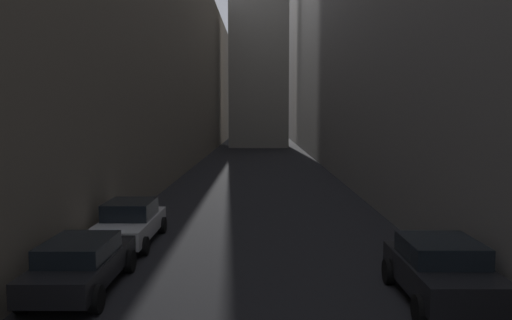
% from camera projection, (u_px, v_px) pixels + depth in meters
% --- Properties ---
extents(ground_plane, '(264.00, 264.00, 0.00)m').
position_uv_depth(ground_plane, '(258.00, 168.00, 42.65)').
color(ground_plane, black).
extents(building_block_left, '(12.63, 108.00, 18.59)m').
position_uv_depth(building_block_left, '(120.00, 57.00, 43.89)').
color(building_block_left, '#756B5B').
rests_on(building_block_left, ground).
extents(building_block_right, '(11.79, 108.00, 25.15)m').
position_uv_depth(building_block_right, '(393.00, 17.00, 43.45)').
color(building_block_right, slate).
rests_on(building_block_right, ground).
extents(parked_car_left_third, '(1.88, 4.39, 1.34)m').
position_uv_depth(parked_car_left_third, '(81.00, 263.00, 12.95)').
color(parked_car_left_third, black).
rests_on(parked_car_left_third, ground).
extents(parked_car_left_far, '(1.92, 4.54, 1.44)m').
position_uv_depth(parked_car_left_far, '(130.00, 222.00, 17.79)').
color(parked_car_left_far, silver).
rests_on(parked_car_left_far, ground).
extents(parked_car_right_third, '(2.06, 3.91, 1.47)m').
position_uv_depth(parked_car_right_third, '(441.00, 270.00, 12.22)').
color(parked_car_right_third, black).
rests_on(parked_car_right_third, ground).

